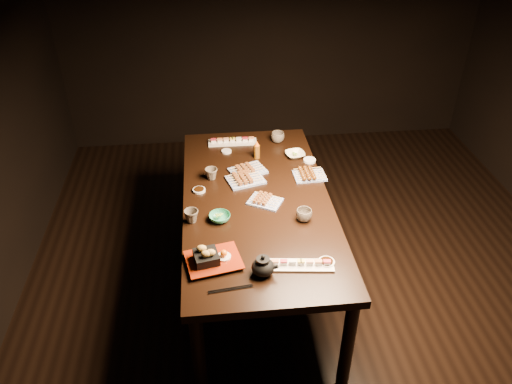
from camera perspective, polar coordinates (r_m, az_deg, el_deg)
The scene contains 23 objects.
ground at distance 3.39m, azimuth 7.22°, elevation -13.87°, with size 5.00×5.00×0.00m, color black.
dining_table at distance 3.30m, azimuth 0.09°, elevation -6.18°, with size 0.90×1.80×0.75m, color black.
sushi_platter_near at distance 2.59m, azimuth 5.15°, elevation -8.12°, with size 0.34×0.09×0.04m, color white, non-canonical shape.
sushi_platter_far at distance 3.67m, azimuth -2.70°, elevation 5.91°, with size 0.35×0.10×0.04m, color white, non-canonical shape.
yakitori_plate_center at distance 3.22m, azimuth -1.21°, elevation 1.72°, with size 0.23×0.17×0.06m, color #828EB6, non-canonical shape.
yakitori_plate_right at distance 3.03m, azimuth 1.05°, elevation -0.81°, with size 0.19×0.14×0.05m, color #828EB6, non-canonical shape.
yakitori_plate_left at distance 3.32m, azimuth -0.96°, elevation 2.76°, with size 0.23×0.17×0.06m, color #828EB6, non-canonical shape.
tsukune_plate at distance 3.29m, azimuth 6.16°, elevation 2.13°, with size 0.21×0.15×0.05m, color #828EB6, non-canonical shape.
edamame_bowl_green at distance 2.89m, azimuth -4.17°, elevation -2.91°, with size 0.12×0.12×0.04m, color #2E8C65.
edamame_bowl_cream at distance 3.51m, azimuth 4.48°, elevation 4.29°, with size 0.13×0.13×0.03m, color #EFE8C3.
tempura_tray at distance 2.59m, azimuth -4.91°, elevation -7.20°, with size 0.28×0.22×0.10m, color black, non-canonical shape.
teacup_near_left at distance 2.89m, azimuth -7.40°, elevation -2.75°, with size 0.08×0.08×0.08m, color #534A3F.
teacup_mid_right at distance 2.89m, azimuth 5.51°, elevation -2.64°, with size 0.09×0.09×0.07m, color #534A3F.
teacup_far_left at distance 3.25m, azimuth -5.13°, elevation 2.08°, with size 0.08×0.08×0.08m, color #534A3F.
teacup_far_right at distance 3.68m, azimuth 2.50°, elevation 6.28°, with size 0.10×0.10×0.08m, color #534A3F.
teapot at distance 2.52m, azimuth 0.81°, elevation -8.34°, with size 0.14×0.14×0.12m, color black, non-canonical shape.
condiment_bottle at distance 3.46m, azimuth 0.09°, elevation 4.88°, with size 0.04×0.04×0.13m, color brown.
sauce_dish_west at distance 3.16m, azimuth -6.53°, elevation 0.21°, with size 0.08×0.08×0.01m, color white.
sauce_dish_east at distance 3.47m, azimuth 6.15°, elevation 3.62°, with size 0.09×0.09×0.01m, color white.
sauce_dish_se at distance 2.63m, azimuth 8.05°, elevation -7.97°, with size 0.09×0.09×0.02m, color white.
sauce_dish_nw at distance 3.56m, azimuth -3.40°, elevation 4.67°, with size 0.07×0.07×0.01m, color white.
chopsticks_near at distance 2.48m, azimuth -2.93°, elevation -11.01°, with size 0.22×0.02×0.01m, color black, non-canonical shape.
chopsticks_se at distance 2.61m, azimuth 6.63°, elevation -8.41°, with size 0.22×0.02×0.01m, color black, non-canonical shape.
Camera 1 is at (-0.65, -2.19, 2.51)m, focal length 35.00 mm.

